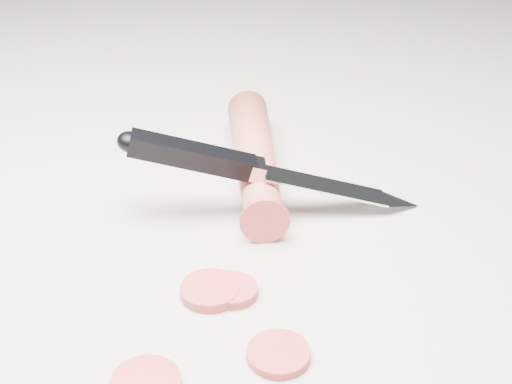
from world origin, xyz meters
name	(u,v)px	position (x,y,z in m)	size (l,w,h in m)	color
ground	(195,270)	(0.00, 0.00, 0.00)	(2.40, 2.40, 0.00)	beige
carrot	(255,157)	(0.09, 0.10, 0.02)	(0.03, 0.03, 0.19)	#DB5D43
carrot_slice_0	(225,289)	(0.01, -0.03, 0.00)	(0.03, 0.03, 0.01)	red
carrot_slice_1	(210,291)	(0.00, -0.03, 0.00)	(0.04, 0.04, 0.01)	red
carrot_slice_2	(146,384)	(-0.06, -0.09, 0.00)	(0.04, 0.04, 0.01)	red
carrot_slice_3	(279,354)	(0.02, -0.10, 0.00)	(0.04, 0.04, 0.01)	red
carrot_slice_4	(233,290)	(0.01, -0.03, 0.00)	(0.03, 0.03, 0.01)	red
kitchen_knife	(274,169)	(0.08, 0.05, 0.04)	(0.22, 0.09, 0.07)	silver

